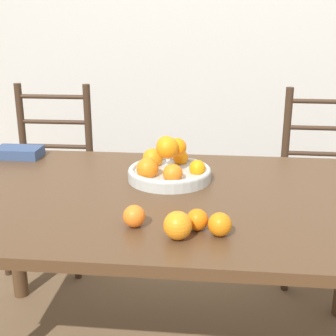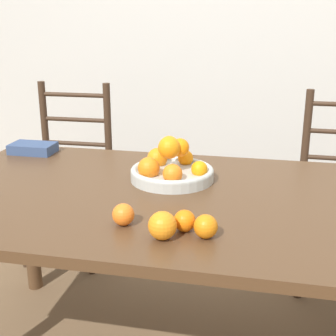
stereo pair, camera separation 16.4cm
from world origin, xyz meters
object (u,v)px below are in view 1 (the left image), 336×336
(orange_loose_1, at_px, (178,225))
(orange_loose_2, at_px, (220,224))
(orange_loose_3, at_px, (197,220))
(orange_loose_0, at_px, (134,216))
(fruit_bowl, at_px, (169,168))
(chair_right, at_px, (324,188))
(book_stack, at_px, (19,152))
(chair_left, at_px, (50,178))

(orange_loose_1, height_order, orange_loose_2, orange_loose_1)
(orange_loose_3, bearing_deg, orange_loose_0, 179.10)
(orange_loose_3, bearing_deg, orange_loose_1, -129.27)
(fruit_bowl, xyz_separation_m, chair_right, (0.73, 0.67, -0.30))
(book_stack, bearing_deg, fruit_bowl, -18.47)
(orange_loose_0, distance_m, orange_loose_1, 0.15)
(orange_loose_1, xyz_separation_m, orange_loose_2, (0.11, 0.03, -0.01))
(fruit_bowl, distance_m, book_stack, 0.72)
(orange_loose_3, relative_size, chair_right, 0.07)
(chair_right, bearing_deg, chair_left, -179.35)
(orange_loose_1, relative_size, book_stack, 0.41)
(orange_loose_0, distance_m, book_stack, 0.90)
(orange_loose_1, bearing_deg, chair_right, 60.33)
(orange_loose_2, bearing_deg, orange_loose_3, 155.08)
(orange_loose_2, relative_size, chair_left, 0.07)
(book_stack, bearing_deg, orange_loose_1, -43.24)
(orange_loose_0, distance_m, orange_loose_3, 0.18)
(fruit_bowl, relative_size, orange_loose_2, 4.61)
(orange_loose_2, xyz_separation_m, chair_left, (-0.91, 1.12, -0.29))
(fruit_bowl, bearing_deg, orange_loose_1, -81.38)
(fruit_bowl, xyz_separation_m, orange_loose_2, (0.19, -0.45, -0.01))
(fruit_bowl, bearing_deg, orange_loose_3, -73.58)
(orange_loose_1, relative_size, orange_loose_3, 1.26)
(orange_loose_1, bearing_deg, orange_loose_2, 15.62)
(orange_loose_0, height_order, orange_loose_2, orange_loose_2)
(orange_loose_0, bearing_deg, orange_loose_3, -0.90)
(orange_loose_2, height_order, chair_left, chair_left)
(chair_left, distance_m, book_stack, 0.52)
(fruit_bowl, xyz_separation_m, book_stack, (-0.68, 0.23, -0.03))
(orange_loose_2, bearing_deg, orange_loose_1, -164.38)
(orange_loose_1, relative_size, chair_right, 0.08)
(orange_loose_0, relative_size, book_stack, 0.34)
(orange_loose_0, bearing_deg, orange_loose_1, -26.19)
(chair_right, relative_size, book_stack, 4.94)
(chair_right, bearing_deg, orange_loose_3, -118.40)
(orange_loose_2, distance_m, book_stack, 1.10)
(chair_left, relative_size, book_stack, 4.94)
(orange_loose_2, xyz_separation_m, orange_loose_3, (-0.06, 0.03, -0.00))
(orange_loose_2, bearing_deg, orange_loose_0, 172.45)
(chair_left, bearing_deg, orange_loose_1, -56.53)
(fruit_bowl, xyz_separation_m, chair_left, (-0.72, 0.67, -0.30))
(chair_left, bearing_deg, orange_loose_0, -59.78)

